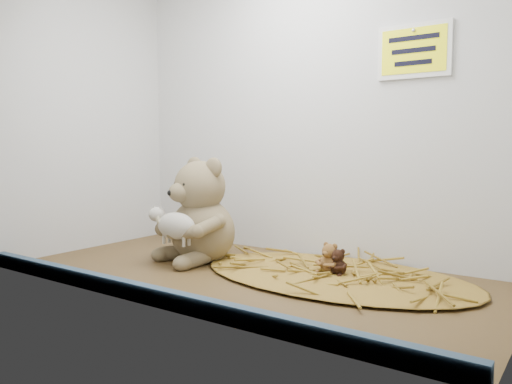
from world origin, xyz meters
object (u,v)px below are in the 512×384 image
Objects in this scene: main_teddy at (202,209)px; mini_teddy_tan at (330,256)px; mini_teddy_brown at (338,260)px; toy_lamb at (176,226)px.

mini_teddy_tan is at bearing 25.19° from main_teddy.
main_teddy is 40.42cm from mini_teddy_brown.
mini_teddy_brown is (2.29, -0.29, -0.53)cm from mini_teddy_tan.
mini_teddy_brown is at bearing 5.01° from mini_teddy_tan.
toy_lamb is 2.04× the size of mini_teddy_tan.
mini_teddy_tan is at bearing 173.98° from mini_teddy_brown.
main_teddy is at bearing 90.00° from toy_lamb.
main_teddy reaches higher than mini_teddy_tan.
mini_teddy_brown is at bearing 24.42° from main_teddy.
toy_lamb is at bearing -71.04° from main_teddy.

